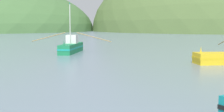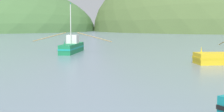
# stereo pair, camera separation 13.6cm
# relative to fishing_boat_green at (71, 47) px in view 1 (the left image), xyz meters

# --- Properties ---
(fishing_boat_green) EXTENTS (11.68, 8.75, 7.13)m
(fishing_boat_green) POSITION_rel_fishing_boat_green_xyz_m (0.00, 0.00, 0.00)
(fishing_boat_green) COLOR #197A47
(fishing_boat_green) RESTS_ON ground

